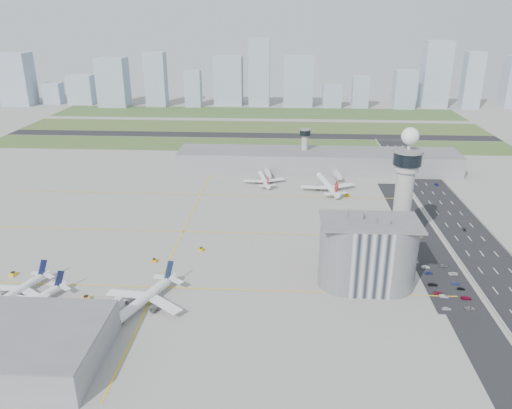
# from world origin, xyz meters

# --- Properties ---
(ground) EXTENTS (1000.00, 1000.00, 0.00)m
(ground) POSITION_xyz_m (0.00, 0.00, 0.00)
(ground) COLOR #9F9D94
(grass_strip_0) EXTENTS (480.00, 50.00, 0.08)m
(grass_strip_0) POSITION_xyz_m (-20.00, 225.00, 0.04)
(grass_strip_0) COLOR #47612E
(grass_strip_0) RESTS_ON ground
(grass_strip_1) EXTENTS (480.00, 60.00, 0.08)m
(grass_strip_1) POSITION_xyz_m (-20.00, 300.00, 0.04)
(grass_strip_1) COLOR #425A2B
(grass_strip_1) RESTS_ON ground
(grass_strip_2) EXTENTS (480.00, 70.00, 0.08)m
(grass_strip_2) POSITION_xyz_m (-20.00, 380.00, 0.04)
(grass_strip_2) COLOR #3B5428
(grass_strip_2) RESTS_ON ground
(runway) EXTENTS (480.00, 22.00, 0.10)m
(runway) POSITION_xyz_m (-20.00, 262.00, 0.06)
(runway) COLOR black
(runway) RESTS_ON ground
(highway) EXTENTS (28.00, 500.00, 0.10)m
(highway) POSITION_xyz_m (115.00, 0.00, 0.05)
(highway) COLOR black
(highway) RESTS_ON ground
(barrier_left) EXTENTS (0.60, 500.00, 1.20)m
(barrier_left) POSITION_xyz_m (101.00, 0.00, 0.60)
(barrier_left) COLOR #9E9E99
(barrier_left) RESTS_ON ground
(landside_road) EXTENTS (18.00, 260.00, 0.08)m
(landside_road) POSITION_xyz_m (90.00, -10.00, 0.04)
(landside_road) COLOR black
(landside_road) RESTS_ON ground
(parking_lot) EXTENTS (20.00, 44.00, 0.10)m
(parking_lot) POSITION_xyz_m (88.00, -22.00, 0.05)
(parking_lot) COLOR black
(parking_lot) RESTS_ON ground
(taxiway_line_h_0) EXTENTS (260.00, 0.60, 0.01)m
(taxiway_line_h_0) POSITION_xyz_m (-40.00, -30.00, 0.01)
(taxiway_line_h_0) COLOR yellow
(taxiway_line_h_0) RESTS_ON ground
(taxiway_line_h_1) EXTENTS (260.00, 0.60, 0.01)m
(taxiway_line_h_1) POSITION_xyz_m (-40.00, 30.00, 0.01)
(taxiway_line_h_1) COLOR yellow
(taxiway_line_h_1) RESTS_ON ground
(taxiway_line_h_2) EXTENTS (260.00, 0.60, 0.01)m
(taxiway_line_h_2) POSITION_xyz_m (-40.00, 90.00, 0.01)
(taxiway_line_h_2) COLOR yellow
(taxiway_line_h_2) RESTS_ON ground
(taxiway_line_v) EXTENTS (0.60, 260.00, 0.01)m
(taxiway_line_v) POSITION_xyz_m (-40.00, 30.00, 0.01)
(taxiway_line_v) COLOR yellow
(taxiway_line_v) RESTS_ON ground
(control_tower) EXTENTS (14.00, 14.00, 64.50)m
(control_tower) POSITION_xyz_m (72.00, 8.00, 35.04)
(control_tower) COLOR #ADAAA5
(control_tower) RESTS_ON ground
(secondary_tower) EXTENTS (8.60, 8.60, 31.90)m
(secondary_tower) POSITION_xyz_m (30.00, 150.00, 18.80)
(secondary_tower) COLOR #ADAAA5
(secondary_tower) RESTS_ON ground
(admin_building) EXTENTS (42.00, 24.00, 33.50)m
(admin_building) POSITION_xyz_m (51.99, -22.00, 15.30)
(admin_building) COLOR #B2B2B7
(admin_building) RESTS_ON ground
(terminal_pier) EXTENTS (210.00, 32.00, 15.80)m
(terminal_pier) POSITION_xyz_m (40.00, 148.00, 7.90)
(terminal_pier) COLOR gray
(terminal_pier) RESTS_ON ground
(airplane_near_a) EXTENTS (40.37, 43.80, 10.08)m
(airplane_near_a) POSITION_xyz_m (-96.92, -42.04, 5.04)
(airplane_near_a) COLOR white
(airplane_near_a) RESTS_ON ground
(airplane_near_b) EXTENTS (41.96, 44.66, 9.93)m
(airplane_near_b) POSITION_xyz_m (-86.61, -50.37, 4.97)
(airplane_near_b) COLOR white
(airplane_near_b) RESTS_ON ground
(airplane_near_c) EXTENTS (49.90, 53.45, 12.01)m
(airplane_near_c) POSITION_xyz_m (-41.45, -45.83, 6.01)
(airplane_near_c) COLOR white
(airplane_near_c) RESTS_ON ground
(airplane_far_a) EXTENTS (36.49, 40.51, 9.80)m
(airplane_far_a) POSITION_xyz_m (0.74, 116.72, 4.90)
(airplane_far_a) COLOR white
(airplane_far_a) RESTS_ON ground
(airplane_far_b) EXTENTS (46.11, 51.29, 12.46)m
(airplane_far_b) POSITION_xyz_m (44.66, 104.96, 6.23)
(airplane_far_b) COLOR white
(airplane_far_b) RESTS_ON ground
(jet_bridge_near_1) EXTENTS (5.39, 14.31, 5.70)m
(jet_bridge_near_1) POSITION_xyz_m (-83.00, -61.00, 2.85)
(jet_bridge_near_1) COLOR silver
(jet_bridge_near_1) RESTS_ON ground
(jet_bridge_near_2) EXTENTS (5.39, 14.31, 5.70)m
(jet_bridge_near_2) POSITION_xyz_m (-53.00, -61.00, 2.85)
(jet_bridge_near_2) COLOR silver
(jet_bridge_near_2) RESTS_ON ground
(jet_bridge_far_0) EXTENTS (5.39, 14.31, 5.70)m
(jet_bridge_far_0) POSITION_xyz_m (2.00, 132.00, 2.85)
(jet_bridge_far_0) COLOR silver
(jet_bridge_far_0) RESTS_ON ground
(jet_bridge_far_1) EXTENTS (5.39, 14.31, 5.70)m
(jet_bridge_far_1) POSITION_xyz_m (52.00, 132.00, 2.85)
(jet_bridge_far_1) COLOR silver
(jet_bridge_far_1) RESTS_ON ground
(tug_0) EXTENTS (2.81, 3.65, 1.92)m
(tug_0) POSITION_xyz_m (-108.43, -23.50, 0.96)
(tug_0) COLOR yellow
(tug_0) RESTS_ON ground
(tug_1) EXTENTS (3.93, 3.02, 2.07)m
(tug_1) POSITION_xyz_m (-67.12, -41.92, 1.04)
(tug_1) COLOR yellow
(tug_1) RESTS_ON ground
(tug_2) EXTENTS (2.94, 2.17, 1.60)m
(tug_2) POSITION_xyz_m (-47.10, -6.13, 0.80)
(tug_2) COLOR orange
(tug_2) RESTS_ON ground
(tug_3) EXTENTS (3.25, 2.81, 1.58)m
(tug_3) POSITION_xyz_m (-26.31, 7.48, 0.79)
(tug_3) COLOR #CFA804
(tug_3) RESTS_ON ground
(tug_4) EXTENTS (4.38, 4.39, 2.14)m
(tug_4) POSITION_xyz_m (2.81, 110.61, 1.07)
(tug_4) COLOR orange
(tug_4) RESTS_ON ground
(tug_5) EXTENTS (3.44, 2.71, 1.78)m
(tug_5) POSITION_xyz_m (56.40, 92.65, 0.89)
(tug_5) COLOR #D0A300
(tug_5) RESTS_ON ground
(car_lot_0) EXTENTS (3.77, 1.60, 1.27)m
(car_lot_0) POSITION_xyz_m (82.19, -40.69, 0.64)
(car_lot_0) COLOR silver
(car_lot_0) RESTS_ON ground
(car_lot_1) EXTENTS (3.75, 1.76, 1.19)m
(car_lot_1) POSITION_xyz_m (83.92, -30.93, 0.59)
(car_lot_1) COLOR #ADADAF
(car_lot_1) RESTS_ON ground
(car_lot_2) EXTENTS (4.15, 2.14, 1.12)m
(car_lot_2) POSITION_xyz_m (82.15, -28.43, 0.56)
(car_lot_2) COLOR maroon
(car_lot_2) RESTS_ON ground
(car_lot_3) EXTENTS (4.40, 2.10, 1.24)m
(car_lot_3) POSITION_xyz_m (81.86, -21.28, 0.62)
(car_lot_3) COLOR black
(car_lot_3) RESTS_ON ground
(car_lot_4) EXTENTS (3.72, 1.90, 1.21)m
(car_lot_4) POSITION_xyz_m (82.88, -10.61, 0.61)
(car_lot_4) COLOR navy
(car_lot_4) RESTS_ON ground
(car_lot_5) EXTENTS (3.82, 1.69, 1.22)m
(car_lot_5) POSITION_xyz_m (82.89, -4.86, 0.61)
(car_lot_5) COLOR white
(car_lot_5) RESTS_ON ground
(car_lot_6) EXTENTS (4.30, 1.99, 1.19)m
(car_lot_6) POSITION_xyz_m (91.84, -39.81, 0.60)
(car_lot_6) COLOR gray
(car_lot_6) RESTS_ON ground
(car_lot_7) EXTENTS (4.45, 1.94, 1.27)m
(car_lot_7) POSITION_xyz_m (92.90, -31.92, 0.64)
(car_lot_7) COLOR maroon
(car_lot_7) RESTS_ON ground
(car_lot_8) EXTENTS (3.45, 1.61, 1.14)m
(car_lot_8) POSITION_xyz_m (93.18, -24.10, 0.57)
(car_lot_8) COLOR black
(car_lot_8) RESTS_ON ground
(car_lot_9) EXTENTS (3.58, 1.53, 1.15)m
(car_lot_9) POSITION_xyz_m (92.20, -19.73, 0.57)
(car_lot_9) COLOR navy
(car_lot_9) RESTS_ON ground
(car_lot_10) EXTENTS (4.49, 2.29, 1.21)m
(car_lot_10) POSITION_xyz_m (93.94, -10.80, 0.61)
(car_lot_10) COLOR silver
(car_lot_10) RESTS_ON ground
(car_lot_11) EXTENTS (4.17, 2.13, 1.16)m
(car_lot_11) POSITION_xyz_m (91.85, -3.14, 0.58)
(car_lot_11) COLOR slate
(car_lot_11) RESTS_ON ground
(car_hw_1) EXTENTS (1.72, 3.55, 1.12)m
(car_hw_1) POSITION_xyz_m (115.69, 40.76, 0.56)
(car_hw_1) COLOR black
(car_hw_1) RESTS_ON ground
(car_hw_2) EXTENTS (2.31, 4.43, 1.19)m
(car_hw_2) POSITION_xyz_m (121.78, 118.99, 0.60)
(car_hw_2) COLOR navy
(car_hw_2) RESTS_ON ground
(car_hw_4) EXTENTS (1.88, 3.61, 1.17)m
(car_hw_4) POSITION_xyz_m (108.31, 179.32, 0.59)
(car_hw_4) COLOR #9798A7
(car_hw_4) RESTS_ON ground
(skyline_bldg_1) EXTENTS (37.63, 30.10, 65.60)m
(skyline_bldg_1) POSITION_xyz_m (-331.22, 417.61, 32.80)
(skyline_bldg_1) COLOR #9EADC1
(skyline_bldg_1) RESTS_ON ground
(skyline_bldg_2) EXTENTS (22.81, 18.25, 26.79)m
(skyline_bldg_2) POSITION_xyz_m (-291.25, 430.16, 13.39)
(skyline_bldg_2) COLOR #9EADC1
(skyline_bldg_2) RESTS_ON ground
(skyline_bldg_3) EXTENTS (32.30, 25.84, 36.93)m
(skyline_bldg_3) POSITION_xyz_m (-252.58, 431.35, 18.47)
(skyline_bldg_3) COLOR #9EADC1
(skyline_bldg_3) RESTS_ON ground
(skyline_bldg_4) EXTENTS (35.81, 28.65, 60.36)m
(skyline_bldg_4) POSITION_xyz_m (-204.47, 415.19, 30.18)
(skyline_bldg_4) COLOR #9EADC1
(skyline_bldg_4) RESTS_ON ground
(skyline_bldg_5) EXTENTS (25.49, 20.39, 66.89)m
(skyline_bldg_5) POSITION_xyz_m (-150.11, 419.66, 33.44)
(skyline_bldg_5) COLOR #9EADC1
(skyline_bldg_5) RESTS_ON ground
(skyline_bldg_6) EXTENTS (20.04, 16.03, 45.20)m
(skyline_bldg_6) POSITION_xyz_m (-102.68, 417.90, 22.60)
(skyline_bldg_6) COLOR #9EADC1
(skyline_bldg_6) RESTS_ON ground
(skyline_bldg_7) EXTENTS (35.76, 28.61, 61.22)m
(skyline_bldg_7) POSITION_xyz_m (-59.44, 436.89, 30.61)
(skyline_bldg_7) COLOR #9EADC1
(skyline_bldg_7) RESTS_ON ground
(skyline_bldg_8) EXTENTS (26.33, 21.06, 83.39)m
(skyline_bldg_8) POSITION_xyz_m (-19.42, 431.56, 41.69)
(skyline_bldg_8) COLOR #9EADC1
(skyline_bldg_8) RESTS_ON ground
(skyline_bldg_9) EXTENTS (36.96, 29.57, 62.11)m
(skyline_bldg_9) POSITION_xyz_m (30.27, 432.32, 31.06)
(skyline_bldg_9) COLOR #9EADC1
(skyline_bldg_9) RESTS_ON ground
(skyline_bldg_10) EXTENTS (23.01, 18.41, 27.75)m
(skyline_bldg_10) POSITION_xyz_m (73.27, 423.68, 13.87)
(skyline_bldg_10) COLOR #9EADC1
(skyline_bldg_10) RESTS_ON ground
(skyline_bldg_11) EXTENTS (20.22, 16.18, 38.97)m
(skyline_bldg_11) POSITION_xyz_m (108.28, 423.34, 19.48)
(skyline_bldg_11) COLOR #9EADC1
(skyline_bldg_11) RESTS_ON ground
(skyline_bldg_12) EXTENTS (26.14, 20.92, 46.89)m
(skyline_bldg_12) POSITION_xyz_m (162.17, 421.29, 23.44)
(skyline_bldg_12) COLOR #9EADC1
(skyline_bldg_12) RESTS_ON ground
(skyline_bldg_13) EXTENTS (32.26, 25.81, 81.20)m
(skyline_bldg_13) POSITION_xyz_m (201.27, 433.27, 40.60)
(skyline_bldg_13) COLOR #9EADC1
(skyline_bldg_13) RESTS_ON ground
(skyline_bldg_14) EXTENTS (21.59, 17.28, 68.75)m
(skyline_bldg_14) POSITION_xyz_m (244.74, 426.38, 34.37)
(skyline_bldg_14) COLOR #9EADC1
(skyline_bldg_14) RESTS_ON ground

